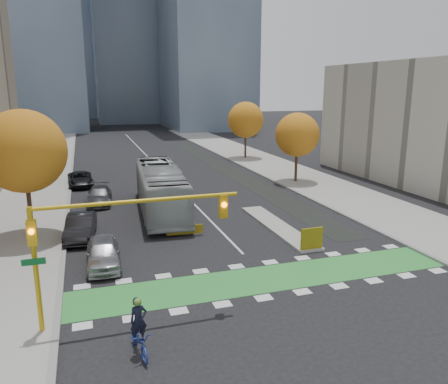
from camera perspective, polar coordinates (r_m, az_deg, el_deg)
ground at (r=21.54m, az=7.28°, el=-12.73°), size 300.00×300.00×0.00m
sidewalk_west at (r=38.92m, az=-24.80°, el=-1.76°), size 7.00×120.00×0.15m
sidewalk_east at (r=44.37m, az=12.21°, el=0.95°), size 7.00×120.00×0.15m
curb_west at (r=38.62m, az=-19.66°, el=-1.40°), size 0.30×120.00×0.16m
curb_east at (r=42.75m, az=8.14°, el=0.65°), size 0.30×120.00×0.16m
bike_crossing at (r=22.77m, az=5.66°, el=-11.16°), size 20.00×3.00×0.01m
centre_line at (r=58.80m, az=-9.42°, el=4.04°), size 0.15×70.00×0.01m
bike_lane_paint at (r=50.91m, az=0.68°, el=2.77°), size 2.50×50.00×0.01m
median_island at (r=30.67m, az=6.97°, el=-4.46°), size 1.60×10.00×0.16m
hazard_board at (r=26.40m, az=11.38°, el=-5.98°), size 1.40×0.12×1.30m
tree_west at (r=29.89m, az=-24.69°, el=4.84°), size 5.20×5.20×8.22m
tree_east_near at (r=44.63m, az=9.55°, el=7.38°), size 4.40×4.40×7.08m
tree_east_far at (r=59.39m, az=2.85°, el=9.39°), size 4.80×4.80×7.65m
traffic_signal_west at (r=17.77m, az=-15.49°, el=-4.85°), size 8.53×0.56×5.20m
cyclist at (r=16.89m, az=-11.01°, el=-17.94°), size 0.98×2.01×2.22m
bus at (r=34.14m, az=-8.28°, el=0.39°), size 3.98×13.26×3.64m
parked_car_a at (r=24.72m, az=-15.51°, el=-7.68°), size 1.92×4.50×1.52m
parked_car_b at (r=29.53m, az=-18.23°, el=-4.34°), size 2.18×4.89×1.56m
parked_car_c at (r=37.83m, az=-15.98°, el=-0.46°), size 2.34×4.94×1.39m
parked_car_d at (r=45.23m, az=-18.26°, el=1.61°), size 2.53×5.09×1.39m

